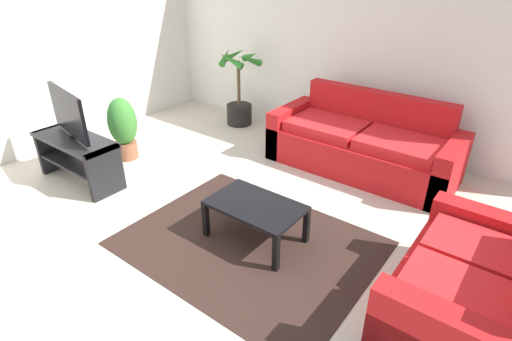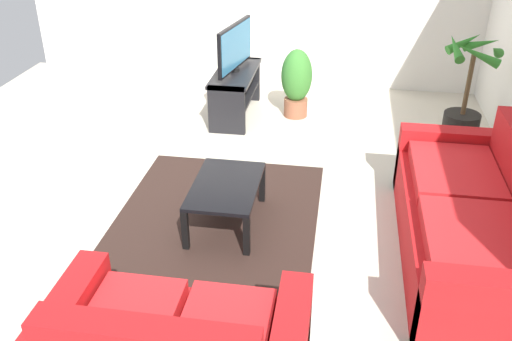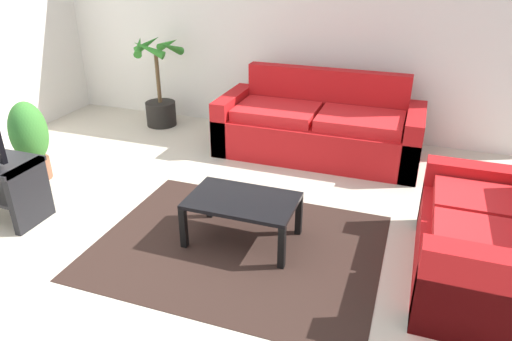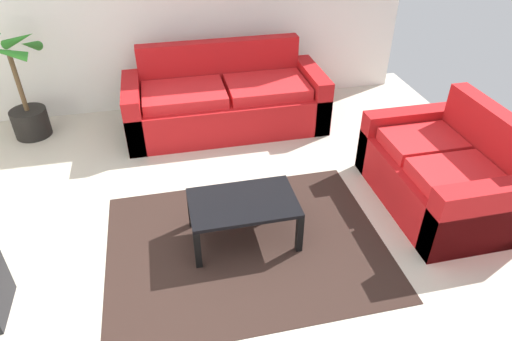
% 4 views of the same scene
% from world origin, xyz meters
% --- Properties ---
extents(ground_plane, '(6.60, 6.60, 0.00)m').
position_xyz_m(ground_plane, '(0.00, 0.00, 0.00)').
color(ground_plane, beige).
extents(wall_back, '(6.00, 0.06, 2.70)m').
position_xyz_m(wall_back, '(0.00, 3.00, 1.35)').
color(wall_back, silver).
rests_on(wall_back, ground).
extents(wall_left, '(0.06, 6.00, 2.70)m').
position_xyz_m(wall_left, '(-3.00, 0.00, 1.35)').
color(wall_left, silver).
rests_on(wall_left, ground).
extents(couch_main, '(2.20, 0.90, 0.90)m').
position_xyz_m(couch_main, '(0.66, 2.28, 0.30)').
color(couch_main, red).
rests_on(couch_main, ground).
extents(couch_loveseat, '(0.90, 1.41, 0.90)m').
position_xyz_m(couch_loveseat, '(2.28, 0.47, 0.30)').
color(couch_loveseat, red).
rests_on(couch_loveseat, ground).
extents(tv_stand, '(1.10, 0.45, 0.55)m').
position_xyz_m(tv_stand, '(-1.79, 0.02, 0.35)').
color(tv_stand, black).
rests_on(tv_stand, ground).
extents(tv, '(0.89, 0.21, 0.55)m').
position_xyz_m(tv, '(-1.79, 0.02, 0.83)').
color(tv, black).
rests_on(tv, tv_stand).
extents(coffee_table, '(0.84, 0.53, 0.38)m').
position_xyz_m(coffee_table, '(0.48, 0.38, 0.32)').
color(coffee_table, black).
rests_on(coffee_table, ground).
extents(area_rug, '(2.20, 1.70, 0.01)m').
position_xyz_m(area_rug, '(0.48, 0.28, 0.00)').
color(area_rug, black).
rests_on(area_rug, ground).
extents(potted_palm, '(0.61, 0.60, 1.16)m').
position_xyz_m(potted_palm, '(-1.49, 2.55, 0.43)').
color(potted_palm, black).
rests_on(potted_palm, ground).
extents(potted_plant_small, '(0.36, 0.36, 0.81)m').
position_xyz_m(potted_plant_small, '(-1.89, 0.73, 0.43)').
color(potted_plant_small, brown).
rests_on(potted_plant_small, ground).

